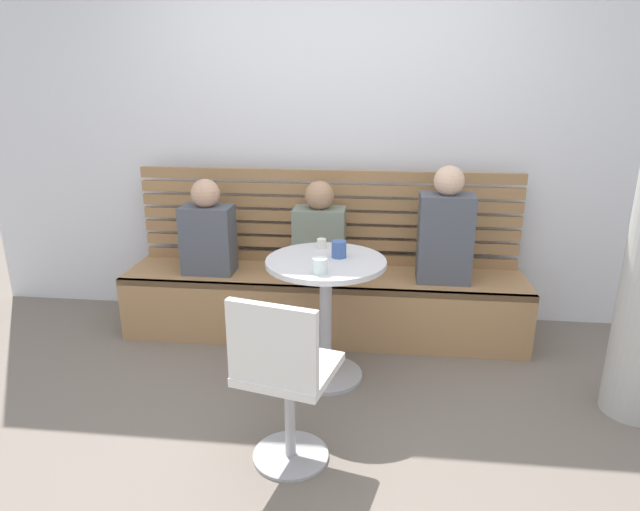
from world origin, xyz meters
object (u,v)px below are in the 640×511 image
at_px(person_adult, 445,231).
at_px(cup_espresso_small, 322,243).
at_px(white_chair, 283,377).
at_px(cup_glass_short, 320,266).
at_px(booth_bench, 323,304).
at_px(person_child_middle, 319,234).
at_px(cafe_table, 326,296).
at_px(person_child_left, 208,232).
at_px(cup_mug_blue, 339,249).

height_order(person_adult, cup_espresso_small, person_adult).
bearing_deg(white_chair, cup_glass_short, 80.88).
height_order(booth_bench, white_chair, white_chair).
bearing_deg(person_child_middle, booth_bench, -27.13).
height_order(booth_bench, person_adult, person_adult).
xyz_separation_m(cafe_table, cup_glass_short, (-0.01, -0.22, 0.26)).
bearing_deg(person_child_middle, person_child_left, -176.22).
bearing_deg(cup_mug_blue, cup_glass_short, -105.99).
distance_m(person_adult, cup_mug_blue, 0.81).
bearing_deg(person_child_middle, person_adult, -2.82).
bearing_deg(cup_mug_blue, white_chair, -101.31).
bearing_deg(booth_bench, cup_espresso_small, -85.67).
bearing_deg(person_child_middle, cup_mug_blue, -72.30).
bearing_deg(cup_glass_short, person_adult, 46.95).
bearing_deg(cup_mug_blue, person_child_left, 151.88).
xyz_separation_m(person_adult, person_child_left, (-1.56, -0.01, -0.06)).
distance_m(booth_bench, cup_glass_short, 0.98).
bearing_deg(white_chair, person_adult, 59.13).
relative_size(person_adult, person_child_left, 1.18).
bearing_deg(person_child_left, white_chair, -61.14).
bearing_deg(white_chair, cup_mug_blue, 78.69).
relative_size(cafe_table, person_child_middle, 1.17).
xyz_separation_m(cafe_table, person_adult, (0.71, 0.55, 0.26)).
relative_size(booth_bench, white_chair, 3.18).
distance_m(booth_bench, white_chair, 1.41).
xyz_separation_m(cup_espresso_small, cup_mug_blue, (0.12, -0.17, 0.02)).
distance_m(person_adult, cup_glass_short, 1.06).
relative_size(booth_bench, person_child_left, 4.22).
bearing_deg(person_child_left, person_adult, 0.33).
height_order(person_adult, person_child_left, person_adult).
height_order(booth_bench, person_child_middle, person_child_middle).
distance_m(booth_bench, cup_espresso_small, 0.65).
relative_size(person_child_left, cup_glass_short, 8.00).
distance_m(white_chair, person_adult, 1.62).
distance_m(person_child_left, cup_glass_short, 1.14).
bearing_deg(cafe_table, person_adult, 37.84).
xyz_separation_m(cup_glass_short, cup_mug_blue, (0.08, 0.27, 0.01)).
xyz_separation_m(person_child_left, cup_glass_short, (0.84, -0.76, 0.06)).
bearing_deg(cup_glass_short, cup_espresso_small, 95.16).
xyz_separation_m(white_chair, person_child_middle, (0.00, 1.40, 0.25)).
xyz_separation_m(person_child_middle, cup_espresso_small, (0.06, -0.37, 0.05)).
bearing_deg(cafe_table, cup_espresso_small, 102.42).
xyz_separation_m(person_adult, cup_espresso_small, (-0.76, -0.33, -0.01)).
height_order(booth_bench, cup_mug_blue, cup_mug_blue).
bearing_deg(person_child_middle, white_chair, -90.01).
distance_m(cup_espresso_small, cup_glass_short, 0.44).
xyz_separation_m(white_chair, cup_mug_blue, (0.17, 0.86, 0.32)).
bearing_deg(white_chair, cup_espresso_small, 86.92).
xyz_separation_m(person_child_left, person_child_middle, (0.75, 0.05, -0.00)).
bearing_deg(cup_mug_blue, cup_espresso_small, 124.86).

